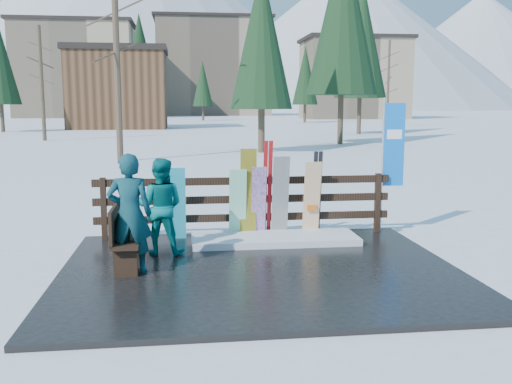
{
  "coord_description": "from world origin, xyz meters",
  "views": [
    {
      "loc": [
        -1.11,
        -8.34,
        2.55
      ],
      "look_at": [
        0.06,
        1.0,
        1.1
      ],
      "focal_mm": 40.0,
      "sensor_mm": 36.0,
      "label": 1
    }
  ],
  "objects": [
    {
      "name": "snow_patch",
      "position": [
        0.48,
        1.6,
        0.14
      ],
      "size": [
        2.98,
        1.0,
        0.12
      ],
      "primitive_type": "cube",
      "color": "white",
      "rests_on": "deck"
    },
    {
      "name": "resort_buildings",
      "position": [
        1.03,
        115.41,
        9.81
      ],
      "size": [
        73.0,
        87.6,
        22.6
      ],
      "color": "tan",
      "rests_on": "ground"
    },
    {
      "name": "person_front",
      "position": [
        -1.92,
        -0.01,
        0.97
      ],
      "size": [
        0.67,
        0.46,
        1.78
      ],
      "primitive_type": "imported",
      "rotation": [
        0.0,
        0.0,
        3.08
      ],
      "color": "#0F554E",
      "rests_on": "deck"
    },
    {
      "name": "snowboard_2",
      "position": [
        0.04,
        1.98,
        0.92
      ],
      "size": [
        0.3,
        0.21,
        1.68
      ],
      "primitive_type": "cube",
      "rotation": [
        0.11,
        0.0,
        0.0
      ],
      "color": "yellow",
      "rests_on": "deck"
    },
    {
      "name": "rental_flag",
      "position": [
        2.86,
        2.25,
        1.69
      ],
      "size": [
        0.45,
        0.04,
        2.6
      ],
      "color": "silver",
      "rests_on": "deck"
    },
    {
      "name": "snowboard_5",
      "position": [
        1.24,
        1.98,
        0.79
      ],
      "size": [
        0.31,
        0.28,
        1.43
      ],
      "primitive_type": "cube",
      "rotation": [
        0.18,
        0.0,
        0.0
      ],
      "color": "white",
      "rests_on": "deck"
    },
    {
      "name": "person_back",
      "position": [
        -1.52,
        1.06,
        0.88
      ],
      "size": [
        0.88,
        0.75,
        1.6
      ],
      "primitive_type": "imported",
      "rotation": [
        0.0,
        0.0,
        2.94
      ],
      "color": "#056C6E",
      "rests_on": "deck"
    },
    {
      "name": "deck",
      "position": [
        0.0,
        0.0,
        0.04
      ],
      "size": [
        6.0,
        5.0,
        0.08
      ],
      "primitive_type": "cube",
      "color": "black",
      "rests_on": "ground"
    },
    {
      "name": "ski_pair_a",
      "position": [
        0.41,
        2.05,
        0.99
      ],
      "size": [
        0.16,
        0.34,
        1.82
      ],
      "color": "#B01519",
      "rests_on": "deck"
    },
    {
      "name": "snowboard_4",
      "position": [
        0.64,
        1.98,
        0.85
      ],
      "size": [
        0.31,
        0.29,
        1.53
      ],
      "primitive_type": "cube",
      "rotation": [
        0.17,
        0.0,
        0.0
      ],
      "color": "black",
      "rests_on": "deck"
    },
    {
      "name": "fence",
      "position": [
        0.0,
        2.2,
        0.74
      ],
      "size": [
        5.6,
        0.1,
        1.15
      ],
      "color": "black",
      "rests_on": "deck"
    },
    {
      "name": "ground",
      "position": [
        0.0,
        0.0,
        0.0
      ],
      "size": [
        700.0,
        700.0,
        0.0
      ],
      "primitive_type": "plane",
      "color": "white",
      "rests_on": "ground"
    },
    {
      "name": "trees",
      "position": [
        3.77,
        47.76,
        5.72
      ],
      "size": [
        41.98,
        68.77,
        12.7
      ],
      "color": "#382B1E",
      "rests_on": "ground"
    },
    {
      "name": "snowboard_3",
      "position": [
        0.24,
        1.98,
        0.75
      ],
      "size": [
        0.27,
        0.3,
        1.35
      ],
      "primitive_type": "cube",
      "rotation": [
        0.2,
        0.0,
        0.0
      ],
      "color": "silver",
      "rests_on": "deck"
    },
    {
      "name": "snowboard_1",
      "position": [
        -0.15,
        1.98,
        0.73
      ],
      "size": [
        0.31,
        0.25,
        1.31
      ],
      "primitive_type": "cube",
      "rotation": [
        0.17,
        0.0,
        0.0
      ],
      "color": "white",
      "rests_on": "deck"
    },
    {
      "name": "bench",
      "position": [
        -2.06,
        0.39,
        0.6
      ],
      "size": [
        0.41,
        1.5,
        0.97
      ],
      "color": "black",
      "rests_on": "deck"
    },
    {
      "name": "mountains",
      "position": [
        -10.5,
        328.41,
        50.2
      ],
      "size": [
        520.0,
        260.0,
        120.0
      ],
      "color": "white",
      "rests_on": "ground"
    },
    {
      "name": "snowboard_0",
      "position": [
        -1.25,
        1.98,
        0.76
      ],
      "size": [
        0.27,
        0.32,
        1.36
      ],
      "primitive_type": "cube",
      "rotation": [
        0.22,
        0.0,
        0.0
      ],
      "color": "#28B6D6",
      "rests_on": "deck"
    },
    {
      "name": "ski_pair_b",
      "position": [
        1.35,
        2.05,
        0.89
      ],
      "size": [
        0.17,
        0.2,
        1.61
      ],
      "color": "black",
      "rests_on": "deck"
    }
  ]
}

